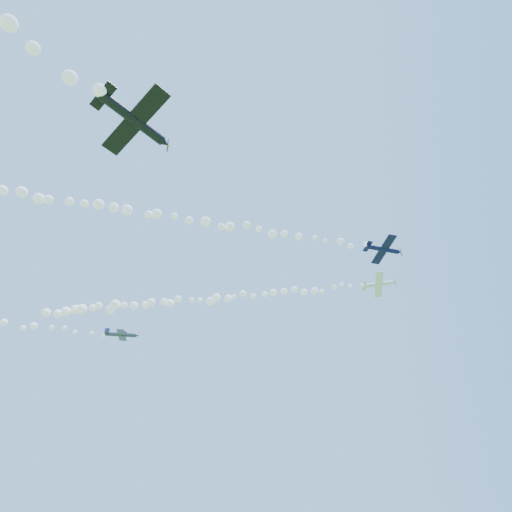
% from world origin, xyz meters
% --- Properties ---
extents(plane_white, '(6.73, 6.91, 1.80)m').
position_xyz_m(plane_white, '(24.47, 15.53, 51.00)').
color(plane_white, white).
extents(smoke_trail_white, '(66.75, 4.46, 2.84)m').
position_xyz_m(smoke_trail_white, '(-10.89, 14.41, 50.69)').
color(smoke_trail_white, white).
extents(plane_navy, '(7.17, 7.59, 2.39)m').
position_xyz_m(plane_navy, '(25.15, 6.92, 52.42)').
color(plane_navy, '#0C0C36').
extents(smoke_trail_navy, '(78.18, 33.09, 2.85)m').
position_xyz_m(smoke_trail_navy, '(-15.86, -9.60, 52.23)').
color(smoke_trail_navy, white).
extents(plane_grey, '(6.28, 6.55, 1.84)m').
position_xyz_m(plane_grey, '(-23.89, 11.04, 42.00)').
color(plane_grey, '#323549').
extents(plane_black, '(7.66, 7.27, 2.23)m').
position_xyz_m(plane_black, '(-2.20, -34.31, 36.13)').
color(plane_black, black).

